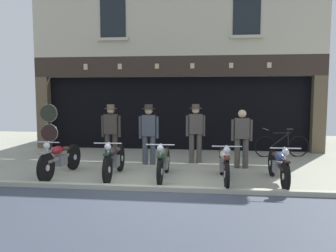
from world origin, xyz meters
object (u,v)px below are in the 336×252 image
(salesman_right, at_px, (195,130))
(advert_board_far, at_px, (288,103))
(motorcycle_center, at_px, (164,161))
(motorcycle_right, at_px, (278,165))
(salesman_left, at_px, (111,131))
(leaning_bicycle, at_px, (282,145))
(assistant_far_right, at_px, (242,136))
(shopkeeper_center, at_px, (149,131))
(motorcycle_center_right, at_px, (224,163))
(motorcycle_left, at_px, (60,158))
(motorcycle_center_left, at_px, (114,160))
(tyre_sign_pole, at_px, (49,124))
(advert_board_near, at_px, (250,103))

(salesman_right, xyz_separation_m, advert_board_far, (3.10, 2.37, 0.74))
(motorcycle_center, height_order, motorcycle_right, motorcycle_center)
(salesman_right, bearing_deg, salesman_left, -2.73)
(motorcycle_center, height_order, salesman_right, salesman_right)
(leaning_bicycle, bearing_deg, motorcycle_right, 156.70)
(salesman_left, height_order, assistant_far_right, salesman_left)
(motorcycle_right, distance_m, advert_board_far, 4.73)
(advert_board_far, xyz_separation_m, leaning_bicycle, (-0.39, -1.11, -1.32))
(shopkeeper_center, xyz_separation_m, advert_board_far, (4.41, 2.72, 0.73))
(motorcycle_center_right, bearing_deg, motorcycle_left, -3.37)
(motorcycle_right, bearing_deg, motorcycle_left, -1.85)
(shopkeeper_center, xyz_separation_m, salesman_right, (1.31, 0.35, -0.00))
(motorcycle_center, xyz_separation_m, motorcycle_right, (2.61, -0.08, -0.01))
(motorcycle_center, bearing_deg, salesman_left, -43.74)
(shopkeeper_center, bearing_deg, salesman_right, -170.03)
(motorcycle_center_right, bearing_deg, advert_board_far, -119.99)
(motorcycle_center_left, xyz_separation_m, assistant_far_right, (3.13, 1.40, 0.44))
(shopkeeper_center, bearing_deg, motorcycle_left, 34.53)
(tyre_sign_pole, height_order, advert_board_far, advert_board_far)
(motorcycle_right, bearing_deg, leaning_bicycle, -104.03)
(motorcycle_center_left, height_order, salesman_left, salesman_left)
(advert_board_far, height_order, leaning_bicycle, advert_board_far)
(motorcycle_left, distance_m, motorcycle_center_left, 1.36)
(motorcycle_center, height_order, advert_board_near, advert_board_near)
(advert_board_near, bearing_deg, assistant_far_right, -101.03)
(assistant_far_right, distance_m, advert_board_near, 3.08)
(motorcycle_center_left, relative_size, advert_board_far, 2.17)
(salesman_right, bearing_deg, advert_board_far, -153.39)
(salesman_left, relative_size, leaning_bicycle, 0.97)
(advert_board_far, bearing_deg, shopkeeper_center, -148.35)
(motorcycle_right, height_order, tyre_sign_pole, tyre_sign_pole)
(motorcycle_right, xyz_separation_m, salesman_left, (-4.35, 1.70, 0.53))
(motorcycle_center_right, xyz_separation_m, tyre_sign_pole, (-5.51, 2.74, 0.60))
(motorcycle_center_left, height_order, leaning_bicycle, motorcycle_center_left)
(motorcycle_right, distance_m, shopkeeper_center, 3.70)
(motorcycle_left, height_order, salesman_right, salesman_right)
(motorcycle_center_left, height_order, motorcycle_center_right, motorcycle_center_left)
(leaning_bicycle, bearing_deg, tyre_sign_pole, 84.24)
(advert_board_near, xyz_separation_m, advert_board_far, (1.27, -0.00, 0.02))
(motorcycle_center_right, height_order, tyre_sign_pole, tyre_sign_pole)
(motorcycle_center, xyz_separation_m, salesman_right, (0.68, 1.96, 0.52))
(motorcycle_center_left, bearing_deg, shopkeeper_center, -111.30)
(shopkeeper_center, xyz_separation_m, advert_board_near, (3.14, 2.72, 0.72))
(motorcycle_center, xyz_separation_m, shopkeeper_center, (-0.63, 1.61, 0.53))
(tyre_sign_pole, relative_size, advert_board_near, 1.64)
(salesman_left, xyz_separation_m, tyre_sign_pole, (-2.37, 1.03, 0.08))
(assistant_far_right, bearing_deg, salesman_left, -4.11)
(motorcycle_right, bearing_deg, salesman_right, -47.27)
(motorcycle_right, relative_size, leaning_bicycle, 1.12)
(motorcycle_center_left, height_order, salesman_right, salesman_right)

